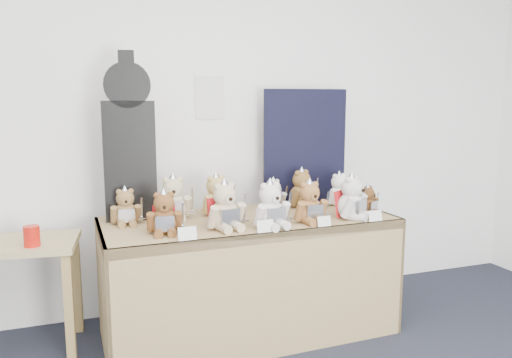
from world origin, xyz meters
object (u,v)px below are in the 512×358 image
object	(u,v)px
teddy_back_end	(339,191)
guitar_case	(129,139)
teddy_front_far_left	(164,215)
teddy_back_left	(173,200)
teddy_back_right	(302,190)
teddy_front_end	(368,201)
side_table	(5,262)
teddy_front_left	(225,208)
teddy_front_far_right	(352,199)
display_table	(253,246)
teddy_front_centre	(271,207)
red_cup	(32,236)
teddy_front_right	(310,204)
teddy_back_far_left	(126,208)
teddy_back_centre_right	(274,196)
teddy_back_centre_left	(217,197)

from	to	relation	value
teddy_back_end	guitar_case	bearing A→B (deg)	167.38
teddy_front_far_left	teddy_back_left	bearing A→B (deg)	78.43
teddy_back_right	teddy_back_end	world-z (taller)	teddy_back_right
teddy_front_end	side_table	bearing A→B (deg)	142.28
teddy_front_left	teddy_front_far_right	distance (m)	0.82
teddy_front_end	display_table	bearing A→B (deg)	146.25
teddy_front_centre	teddy_front_far_left	bearing A→B (deg)	160.39
teddy_front_left	teddy_back_end	bearing A→B (deg)	9.67
side_table	teddy_front_far_left	distance (m)	1.01
red_cup	teddy_front_right	xyz separation A→B (m)	(1.56, -0.32, 0.14)
guitar_case	teddy_back_right	size ratio (longest dim) A/B	3.43
display_table	red_cup	world-z (taller)	red_cup
teddy_front_centre	teddy_back_far_left	size ratio (longest dim) A/B	1.23
side_table	teddy_back_left	xyz separation A→B (m)	(0.97, -0.11, 0.33)
teddy_back_centre_right	teddy_back_right	size ratio (longest dim) A/B	0.81
teddy_back_end	teddy_front_centre	bearing A→B (deg)	-159.07
red_cup	teddy_back_far_left	distance (m)	0.53
teddy_front_far_left	teddy_back_end	xyz separation A→B (m)	(1.28, 0.35, -0.00)
teddy_back_centre_left	teddy_back_centre_right	world-z (taller)	teddy_back_centre_left
side_table	guitar_case	xyz separation A→B (m)	(0.73, -0.03, 0.70)
teddy_front_left	teddy_front_far_right	xyz separation A→B (m)	(0.82, -0.02, -0.00)
red_cup	teddy_front_end	size ratio (longest dim) A/B	0.55
teddy_front_left	teddy_front_right	bearing A→B (deg)	-13.60
teddy_front_far_right	teddy_front_end	distance (m)	0.17
display_table	teddy_front_left	xyz separation A→B (m)	(-0.22, -0.14, 0.28)
teddy_back_centre_right	teddy_front_centre	bearing A→B (deg)	-136.65
teddy_front_centre	teddy_back_left	distance (m)	0.63
teddy_front_left	teddy_back_centre_right	xyz separation A→B (m)	(0.45, 0.37, -0.03)
teddy_front_far_left	teddy_back_centre_left	distance (m)	0.53
teddy_front_centre	teddy_back_centre_right	bearing A→B (deg)	52.75
side_table	teddy_front_far_right	distance (m)	2.10
teddy_front_far_left	teddy_back_far_left	bearing A→B (deg)	129.20
teddy_front_far_left	teddy_front_left	xyz separation A→B (m)	(0.34, -0.02, 0.02)
red_cup	teddy_front_right	world-z (taller)	teddy_front_right
teddy_front_far_left	teddy_back_right	xyz separation A→B (m)	(1.01, 0.39, 0.01)
guitar_case	teddy_front_end	world-z (taller)	guitar_case
side_table	teddy_back_centre_left	xyz separation A→B (m)	(1.25, -0.08, 0.32)
teddy_front_right	teddy_back_left	xyz separation A→B (m)	(-0.76, 0.36, 0.01)
teddy_front_left	teddy_back_left	size ratio (longest dim) A/B	1.01
teddy_back_right	teddy_front_left	bearing A→B (deg)	-171.83
red_cup	teddy_back_end	xyz separation A→B (m)	(1.98, 0.06, 0.13)
display_table	teddy_back_centre_right	bearing A→B (deg)	44.12
teddy_front_far_left	teddy_back_centre_left	world-z (taller)	teddy_back_centre_left
red_cup	teddy_front_far_left	distance (m)	0.76
teddy_front_centre	teddy_front_far_right	bearing A→B (deg)	-9.67
guitar_case	teddy_back_left	bearing A→B (deg)	-13.95
teddy_front_left	teddy_back_centre_right	size ratio (longest dim) A/B	1.29
teddy_front_far_left	teddy_front_right	world-z (taller)	teddy_front_right
guitar_case	teddy_front_right	distance (m)	1.16
teddy_back_centre_left	teddy_back_far_left	distance (m)	0.58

